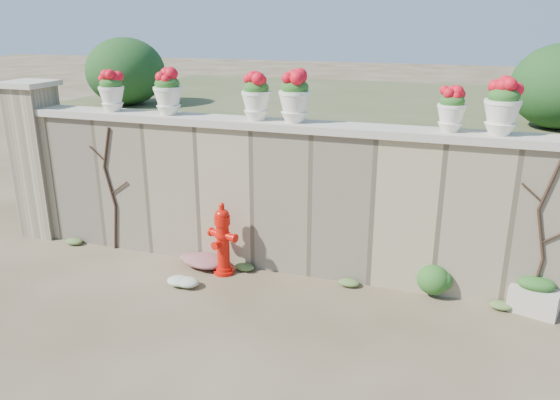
% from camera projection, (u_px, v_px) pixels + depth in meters
% --- Properties ---
extents(ground, '(80.00, 80.00, 0.00)m').
position_uv_depth(ground, '(235.00, 331.00, 6.23)').
color(ground, '#493A24').
rests_on(ground, ground).
extents(stone_wall, '(8.00, 0.40, 2.00)m').
position_uv_depth(stone_wall, '(285.00, 201.00, 7.53)').
color(stone_wall, tan).
rests_on(stone_wall, ground).
extents(wall_cap, '(8.10, 0.52, 0.10)m').
position_uv_depth(wall_cap, '(285.00, 125.00, 7.19)').
color(wall_cap, beige).
rests_on(wall_cap, stone_wall).
extents(gate_pillar, '(0.72, 0.72, 2.48)m').
position_uv_depth(gate_pillar, '(38.00, 159.00, 8.71)').
color(gate_pillar, tan).
rests_on(gate_pillar, ground).
extents(raised_fill, '(9.00, 6.00, 2.00)m').
position_uv_depth(raised_fill, '(337.00, 150.00, 10.40)').
color(raised_fill, '#384C23').
rests_on(raised_fill, ground).
extents(back_shrub_left, '(1.30, 1.30, 1.10)m').
position_uv_depth(back_shrub_left, '(126.00, 71.00, 9.09)').
color(back_shrub_left, '#143814').
rests_on(back_shrub_left, raised_fill).
extents(vine_left, '(0.60, 0.04, 1.91)m').
position_uv_depth(vine_left, '(111.00, 187.00, 8.15)').
color(vine_left, black).
rests_on(vine_left, ground).
extents(vine_right, '(0.60, 0.04, 1.91)m').
position_uv_depth(vine_right, '(542.00, 235.00, 6.35)').
color(vine_right, black).
rests_on(vine_right, ground).
extents(fire_hydrant, '(0.45, 0.32, 1.03)m').
position_uv_depth(fire_hydrant, '(223.00, 239.00, 7.48)').
color(fire_hydrant, red).
rests_on(fire_hydrant, ground).
extents(planter_box, '(0.63, 0.47, 0.46)m').
position_uv_depth(planter_box, '(535.00, 296.00, 6.56)').
color(planter_box, beige).
rests_on(planter_box, ground).
extents(green_shrub, '(0.56, 0.50, 0.53)m').
position_uv_depth(green_shrub, '(436.00, 279.00, 6.89)').
color(green_shrub, '#1E5119').
rests_on(green_shrub, ground).
extents(magenta_clump, '(0.85, 0.57, 0.23)m').
position_uv_depth(magenta_clump, '(199.00, 261.00, 7.76)').
color(magenta_clump, '#BD2568').
rests_on(magenta_clump, ground).
extents(white_flowers, '(0.46, 0.37, 0.16)m').
position_uv_depth(white_flowers, '(184.00, 280.00, 7.26)').
color(white_flowers, white).
rests_on(white_flowers, ground).
extents(urn_pot_0, '(0.37, 0.37, 0.58)m').
position_uv_depth(urn_pot_0, '(111.00, 91.00, 7.90)').
color(urn_pot_0, white).
rests_on(urn_pot_0, wall_cap).
extents(urn_pot_1, '(0.40, 0.40, 0.63)m').
position_uv_depth(urn_pot_1, '(168.00, 92.00, 7.61)').
color(urn_pot_1, white).
rests_on(urn_pot_1, wall_cap).
extents(urn_pot_2, '(0.39, 0.39, 0.61)m').
position_uv_depth(urn_pot_2, '(256.00, 97.00, 7.20)').
color(urn_pot_2, white).
rests_on(urn_pot_2, wall_cap).
extents(urn_pot_3, '(0.42, 0.42, 0.65)m').
position_uv_depth(urn_pot_3, '(295.00, 97.00, 7.04)').
color(urn_pot_3, white).
rests_on(urn_pot_3, wall_cap).
extents(urn_pot_4, '(0.34, 0.34, 0.53)m').
position_uv_depth(urn_pot_4, '(451.00, 110.00, 6.46)').
color(urn_pot_4, white).
rests_on(urn_pot_4, wall_cap).
extents(urn_pot_5, '(0.42, 0.42, 0.65)m').
position_uv_depth(urn_pot_5, '(502.00, 107.00, 6.27)').
color(urn_pot_5, white).
rests_on(urn_pot_5, wall_cap).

